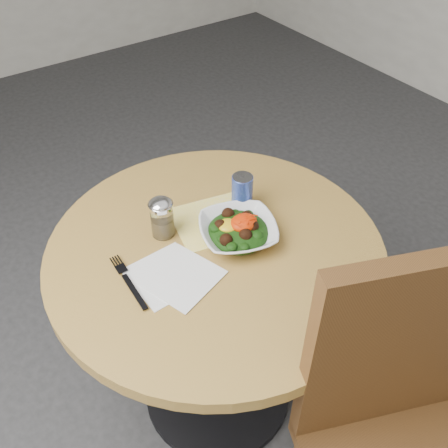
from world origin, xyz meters
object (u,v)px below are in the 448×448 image
Objects in this scene: beverage_can at (242,193)px; salad_bowl at (238,231)px; spice_shaker at (162,218)px; chair at (412,439)px.

salad_bowl is at bearing -131.10° from beverage_can.
salad_bowl is at bearing -39.93° from spice_shaker.
salad_bowl is 2.28× the size of beverage_can.
beverage_can is (0.24, -0.03, -0.00)m from spice_shaker.
chair is 0.64m from salad_bowl.
chair reaches higher than beverage_can.
chair is at bearing -93.58° from beverage_can.
salad_bowl is 2.23× the size of spice_shaker.
spice_shaker is at bearing 104.84° from chair.
chair reaches higher than spice_shaker.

